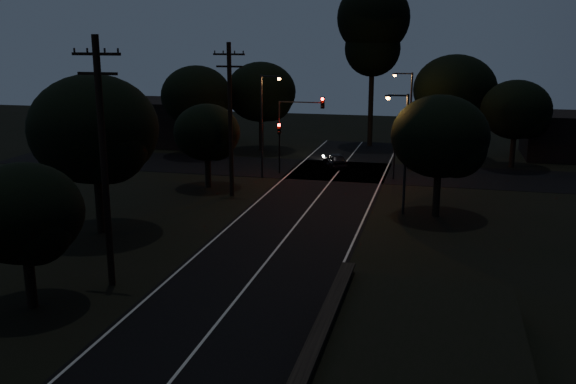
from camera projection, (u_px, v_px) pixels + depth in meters
The scene contains 21 objects.
road_surface at pixel (313, 203), 42.81m from camera, with size 60.00×70.00×0.03m.
utility_pole_mid at pixel (104, 160), 27.61m from camera, with size 2.20×0.30×11.00m.
utility_pole_far at pixel (230, 117), 43.71m from camera, with size 2.20×0.30×10.50m.
tree_left_b at pixel (26, 216), 25.54m from camera, with size 4.78×4.78×6.08m.
tree_left_c at pixel (97, 132), 35.04m from camera, with size 7.08×7.08×8.94m.
tree_left_d at pixel (209, 134), 46.40m from camera, with size 4.85×4.85×6.15m.
tree_far_nw at pixel (263, 94), 61.19m from camera, with size 6.70×6.70×8.49m.
tree_far_w at pixel (198, 98), 58.60m from camera, with size 6.49×6.49×8.27m.
tree_far_ne at pixel (458, 92), 56.92m from camera, with size 7.36×7.36×9.31m.
tree_far_e at pixel (519, 111), 53.29m from camera, with size 5.80×5.80×7.36m.
tree_right_a at pixel (443, 139), 38.60m from camera, with size 5.91×5.91×7.51m.
tall_pine at pixel (373, 28), 62.34m from camera, with size 7.08×7.08×16.08m.
building_left at pixel (165, 121), 66.57m from camera, with size 10.00×8.00×4.40m, color black.
building_right at pixel (576, 136), 58.39m from camera, with size 9.00×7.00×4.00m, color black.
signal_left at pixel (279, 139), 51.56m from camera, with size 0.28×0.35×4.10m.
signal_right at pixel (395, 143), 49.45m from camera, with size 0.28×0.35×4.10m.
signal_mast at pixel (300, 121), 50.81m from camera, with size 3.70×0.35×6.25m.
streetlight_a at pixel (264, 119), 49.41m from camera, with size 1.66×0.26×8.00m.
streetlight_b at pixel (408, 114), 52.64m from camera, with size 1.66×0.26×8.00m.
streetlight_c at pixel (403, 145), 39.38m from camera, with size 1.46×0.26×7.50m.
car at pixel (335, 160), 54.47m from camera, with size 1.46×3.62×1.23m, color black.
Camera 1 is at (8.14, -9.49, 10.99)m, focal length 40.00 mm.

